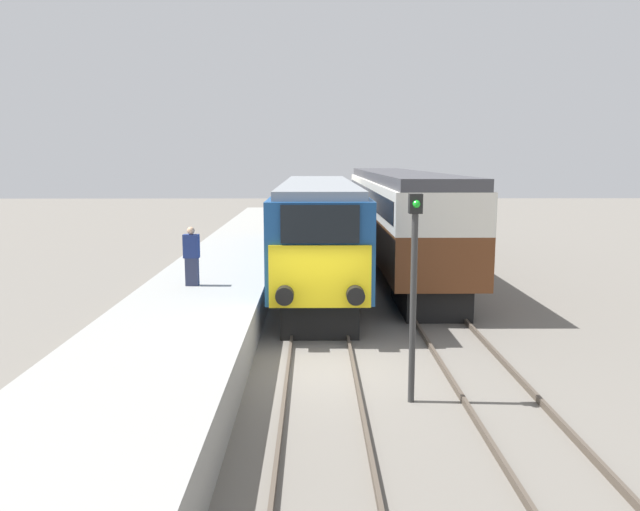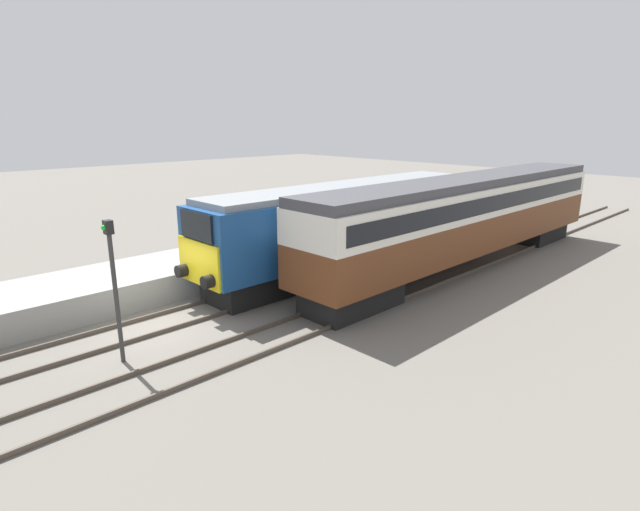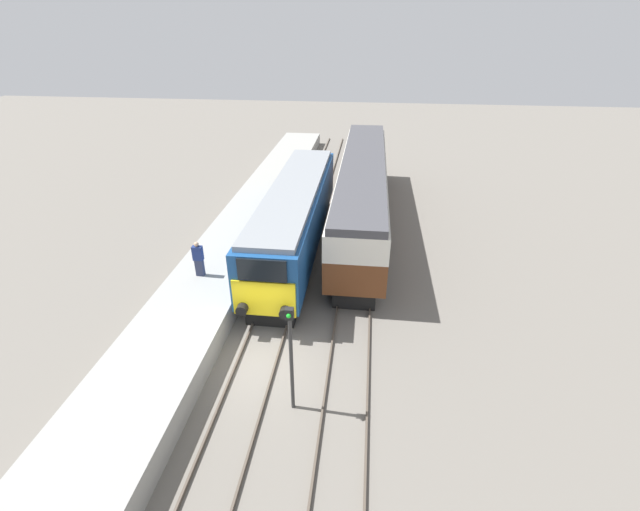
% 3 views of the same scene
% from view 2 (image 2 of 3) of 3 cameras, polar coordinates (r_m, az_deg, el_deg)
% --- Properties ---
extents(ground_plane, '(120.00, 120.00, 0.00)m').
position_cam_2_polar(ground_plane, '(17.19, -17.77, -7.50)').
color(ground_plane, slate).
extents(platform_left, '(3.50, 50.00, 1.02)m').
position_cam_2_polar(platform_left, '(23.82, -4.20, 0.80)').
color(platform_left, gray).
rests_on(platform_left, ground_plane).
extents(rails_near_track, '(1.51, 60.00, 0.14)m').
position_cam_2_polar(rails_near_track, '(19.67, -4.70, -3.68)').
color(rails_near_track, '#4C4238').
rests_on(rails_near_track, ground_plane).
extents(rails_far_track, '(1.50, 60.00, 0.14)m').
position_cam_2_polar(rails_far_track, '(17.33, 2.52, -6.31)').
color(rails_far_track, '#4C4238').
rests_on(rails_far_track, ground_plane).
extents(locomotive, '(2.70, 15.03, 3.79)m').
position_cam_2_polar(locomotive, '(21.69, 3.08, 3.79)').
color(locomotive, black).
rests_on(locomotive, ground_plane).
extents(passenger_carriage, '(2.75, 19.56, 4.06)m').
position_cam_2_polar(passenger_carriage, '(23.05, 16.63, 4.69)').
color(passenger_carriage, black).
rests_on(passenger_carriage, ground_plane).
extents(person_on_platform, '(0.44, 0.26, 1.68)m').
position_cam_2_polar(person_on_platform, '(21.59, -12.61, 2.62)').
color(person_on_platform, '#2D334C').
rests_on(person_on_platform, platform_left).
extents(signal_post, '(0.24, 0.28, 3.96)m').
position_cam_2_polar(signal_post, '(14.21, -22.47, -2.63)').
color(signal_post, '#333333').
rests_on(signal_post, ground_plane).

